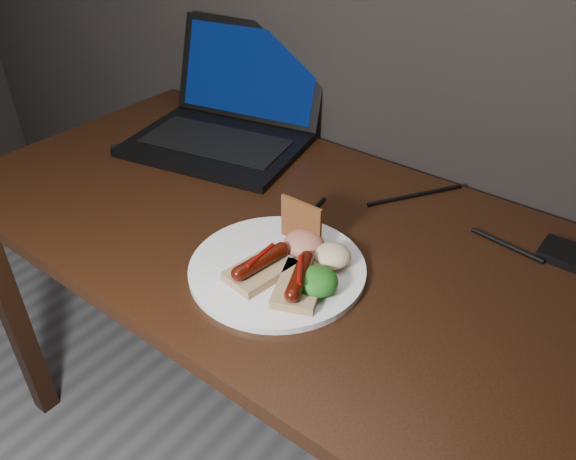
# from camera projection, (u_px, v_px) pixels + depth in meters

# --- Properties ---
(desk) EXTENTS (1.40, 0.70, 0.75)m
(desk) POSITION_uv_depth(u_px,v_px,m) (284.00, 261.00, 1.13)
(desk) COLOR black
(desk) RESTS_ON ground
(laptop) EXTENTS (0.47, 0.45, 0.25)m
(laptop) POSITION_uv_depth(u_px,v_px,m) (228.00, 119.00, 1.36)
(laptop) COLOR black
(laptop) RESTS_ON desk
(desk_cables) EXTENTS (0.96, 0.40, 0.01)m
(desk_cables) POSITION_uv_depth(u_px,v_px,m) (322.00, 191.00, 1.18)
(desk_cables) COLOR black
(desk_cables) RESTS_ON desk
(plate) EXTENTS (0.36, 0.36, 0.01)m
(plate) POSITION_uv_depth(u_px,v_px,m) (277.00, 268.00, 0.96)
(plate) COLOR white
(plate) RESTS_ON desk
(bread_sausage_center) EXTENTS (0.09, 0.12, 0.04)m
(bread_sausage_center) POSITION_uv_depth(u_px,v_px,m) (261.00, 267.00, 0.93)
(bread_sausage_center) COLOR tan
(bread_sausage_center) RESTS_ON plate
(bread_sausage_right) EXTENTS (0.11, 0.13, 0.04)m
(bread_sausage_right) POSITION_uv_depth(u_px,v_px,m) (300.00, 281.00, 0.90)
(bread_sausage_right) COLOR tan
(bread_sausage_right) RESTS_ON plate
(crispbread) EXTENTS (0.09, 0.01, 0.08)m
(crispbread) POSITION_uv_depth(u_px,v_px,m) (301.00, 222.00, 0.99)
(crispbread) COLOR brown
(crispbread) RESTS_ON plate
(salad_greens) EXTENTS (0.07, 0.07, 0.04)m
(salad_greens) POSITION_uv_depth(u_px,v_px,m) (317.00, 281.00, 0.90)
(salad_greens) COLOR #115410
(salad_greens) RESTS_ON plate
(salsa_mound) EXTENTS (0.07, 0.07, 0.04)m
(salsa_mound) POSITION_uv_depth(u_px,v_px,m) (304.00, 243.00, 0.98)
(salsa_mound) COLOR #A81210
(salsa_mound) RESTS_ON plate
(coleslaw_mound) EXTENTS (0.06, 0.06, 0.04)m
(coleslaw_mound) POSITION_uv_depth(u_px,v_px,m) (333.00, 256.00, 0.95)
(coleslaw_mound) COLOR white
(coleslaw_mound) RESTS_ON plate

